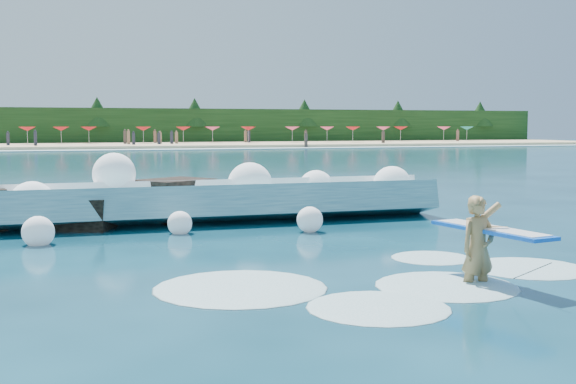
% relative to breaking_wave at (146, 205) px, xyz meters
% --- Properties ---
extents(ground, '(200.00, 200.00, 0.00)m').
position_rel_breaking_wave_xyz_m(ground, '(1.06, -6.68, -0.50)').
color(ground, '#072B3A').
rests_on(ground, ground).
extents(beach, '(140.00, 20.00, 0.40)m').
position_rel_breaking_wave_xyz_m(beach, '(1.06, 71.32, -0.30)').
color(beach, tan).
rests_on(beach, ground).
extents(wet_band, '(140.00, 5.00, 0.08)m').
position_rel_breaking_wave_xyz_m(wet_band, '(1.06, 60.32, -0.46)').
color(wet_band, silver).
rests_on(wet_band, ground).
extents(treeline, '(140.00, 4.00, 5.00)m').
position_rel_breaking_wave_xyz_m(treeline, '(1.06, 81.32, 2.00)').
color(treeline, black).
rests_on(treeline, ground).
extents(breaking_wave, '(16.54, 2.64, 1.43)m').
position_rel_breaking_wave_xyz_m(breaking_wave, '(0.00, 0.00, 0.00)').
color(breaking_wave, teal).
rests_on(breaking_wave, ground).
extents(rock_cluster, '(8.21, 3.31, 1.34)m').
position_rel_breaking_wave_xyz_m(rock_cluster, '(-2.16, 0.30, -0.07)').
color(rock_cluster, black).
rests_on(rock_cluster, ground).
extents(surfer_with_board, '(1.11, 2.97, 1.81)m').
position_rel_breaking_wave_xyz_m(surfer_with_board, '(4.43, -9.43, 0.17)').
color(surfer_with_board, '#A27D4C').
rests_on(surfer_with_board, ground).
extents(wave_spray, '(15.17, 4.43, 2.00)m').
position_rel_breaking_wave_xyz_m(wave_spray, '(0.21, -0.12, 0.35)').
color(wave_spray, white).
rests_on(wave_spray, ground).
extents(surf_foam, '(9.26, 5.20, 0.15)m').
position_rel_breaking_wave_xyz_m(surf_foam, '(3.08, -8.99, -0.50)').
color(surf_foam, silver).
rests_on(surf_foam, ground).
extents(beach_umbrellas, '(113.13, 6.56, 0.50)m').
position_rel_breaking_wave_xyz_m(beach_umbrellas, '(1.38, 73.22, 1.75)').
color(beach_umbrellas, red).
rests_on(beach_umbrellas, ground).
extents(beachgoers, '(96.87, 13.71, 1.92)m').
position_rel_breaking_wave_xyz_m(beachgoers, '(2.18, 69.32, 0.61)').
color(beachgoers, '#3F332D').
rests_on(beachgoers, ground).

